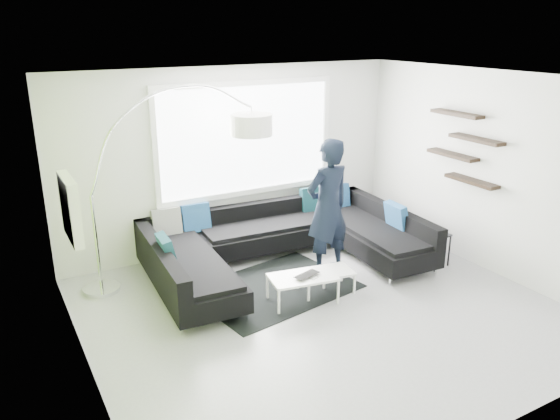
% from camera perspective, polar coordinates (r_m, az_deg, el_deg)
% --- Properties ---
extents(ground, '(5.50, 5.50, 0.00)m').
position_cam_1_polar(ground, '(6.89, 4.43, -10.40)').
color(ground, gray).
rests_on(ground, ground).
extents(room_shell, '(5.54, 5.04, 2.82)m').
position_cam_1_polar(room_shell, '(6.40, 4.09, 4.76)').
color(room_shell, silver).
rests_on(room_shell, ground).
extents(sectional_sofa, '(3.94, 2.59, 0.82)m').
position_cam_1_polar(sectional_sofa, '(7.80, 0.61, -3.77)').
color(sectional_sofa, black).
rests_on(sectional_sofa, ground).
extents(rug, '(2.26, 1.80, 0.01)m').
position_cam_1_polar(rug, '(7.40, -0.65, -8.15)').
color(rug, black).
rests_on(rug, ground).
extents(coffee_table, '(1.17, 0.80, 0.35)m').
position_cam_1_polar(coffee_table, '(7.13, 3.64, -7.73)').
color(coffee_table, white).
rests_on(coffee_table, ground).
extents(arc_lamp, '(2.62, 1.40, 2.64)m').
position_cam_1_polar(arc_lamp, '(7.24, -19.15, 1.40)').
color(arc_lamp, silver).
rests_on(arc_lamp, ground).
extents(side_table, '(0.42, 0.42, 0.49)m').
position_cam_1_polar(side_table, '(8.28, 15.72, -4.02)').
color(side_table, black).
rests_on(side_table, ground).
extents(person, '(0.80, 0.61, 1.93)m').
position_cam_1_polar(person, '(7.56, 5.00, 0.28)').
color(person, black).
rests_on(person, ground).
extents(laptop, '(0.48, 0.42, 0.03)m').
position_cam_1_polar(laptop, '(6.88, 3.14, -6.98)').
color(laptop, black).
rests_on(laptop, coffee_table).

